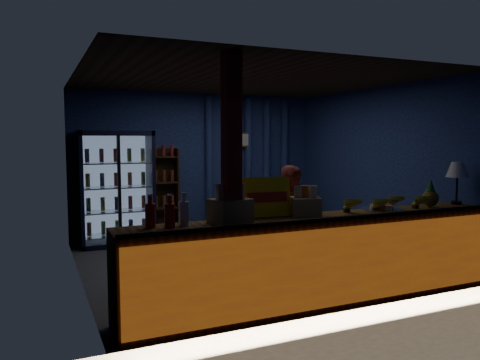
% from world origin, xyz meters
% --- Properties ---
extents(ground, '(4.60, 4.60, 0.00)m').
position_xyz_m(ground, '(0.00, 0.00, 0.00)').
color(ground, '#515154').
rests_on(ground, ground).
extents(room_walls, '(4.60, 4.60, 4.60)m').
position_xyz_m(room_walls, '(0.00, 0.00, 1.57)').
color(room_walls, navy).
rests_on(room_walls, ground).
extents(counter, '(4.40, 0.57, 0.99)m').
position_xyz_m(counter, '(0.00, -1.91, 0.48)').
color(counter, brown).
rests_on(counter, ground).
extents(support_post, '(0.16, 0.16, 2.60)m').
position_xyz_m(support_post, '(-1.05, -1.90, 1.30)').
color(support_post, maroon).
rests_on(support_post, ground).
extents(beverage_cooler, '(1.20, 0.62, 1.90)m').
position_xyz_m(beverage_cooler, '(-1.55, 1.92, 0.93)').
color(beverage_cooler, black).
rests_on(beverage_cooler, ground).
extents(bottle_shelf, '(0.50, 0.28, 1.60)m').
position_xyz_m(bottle_shelf, '(-0.70, 2.06, 0.79)').
color(bottle_shelf, '#3C2813').
rests_on(bottle_shelf, ground).
extents(curtain_folds, '(1.74, 0.14, 2.50)m').
position_xyz_m(curtain_folds, '(1.00, 2.14, 1.30)').
color(curtain_folds, navy).
rests_on(curtain_folds, room_walls).
extents(framed_picture, '(0.36, 0.04, 0.28)m').
position_xyz_m(framed_picture, '(0.85, 2.10, 1.75)').
color(framed_picture, '#B8912E').
rests_on(framed_picture, room_walls).
extents(shopkeeper, '(0.59, 0.45, 1.47)m').
position_xyz_m(shopkeeper, '(-0.07, -1.41, 0.73)').
color(shopkeeper, maroon).
rests_on(shopkeeper, ground).
extents(green_chair, '(0.60, 0.62, 0.55)m').
position_xyz_m(green_chair, '(1.60, 1.30, 0.28)').
color(green_chair, '#62BE5F').
rests_on(green_chair, ground).
extents(side_table, '(0.74, 0.64, 0.67)m').
position_xyz_m(side_table, '(0.33, 1.51, 0.28)').
color(side_table, '#3C2813').
rests_on(side_table, ground).
extents(yellow_sign, '(0.53, 0.14, 0.42)m').
position_xyz_m(yellow_sign, '(-0.56, -1.69, 1.16)').
color(yellow_sign, yellow).
rests_on(yellow_sign, counter).
extents(soda_bottles, '(0.42, 0.18, 0.31)m').
position_xyz_m(soda_bottles, '(-1.66, -1.82, 1.08)').
color(soda_bottles, '#AF1E0B').
rests_on(soda_bottles, counter).
extents(snack_box_left, '(0.42, 0.37, 0.39)m').
position_xyz_m(snack_box_left, '(-1.05, -1.86, 1.09)').
color(snack_box_left, tan).
rests_on(snack_box_left, counter).
extents(snack_box_centre, '(0.37, 0.33, 0.32)m').
position_xyz_m(snack_box_centre, '(-0.15, -1.80, 1.07)').
color(snack_box_centre, tan).
rests_on(snack_box_centre, counter).
extents(pastry_tray, '(0.47, 0.47, 0.08)m').
position_xyz_m(pastry_tray, '(0.84, -1.84, 0.98)').
color(pastry_tray, silver).
rests_on(pastry_tray, counter).
extents(banana_bunches, '(1.18, 0.33, 0.19)m').
position_xyz_m(banana_bunches, '(0.87, -1.87, 1.05)').
color(banana_bunches, yellow).
rests_on(banana_bunches, counter).
extents(table_lamp, '(0.27, 0.27, 0.53)m').
position_xyz_m(table_lamp, '(2.05, -1.82, 1.37)').
color(table_lamp, black).
rests_on(table_lamp, counter).
extents(pineapple, '(0.20, 0.20, 0.34)m').
position_xyz_m(pineapple, '(1.54, -1.88, 1.09)').
color(pineapple, '#8B6019').
rests_on(pineapple, counter).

